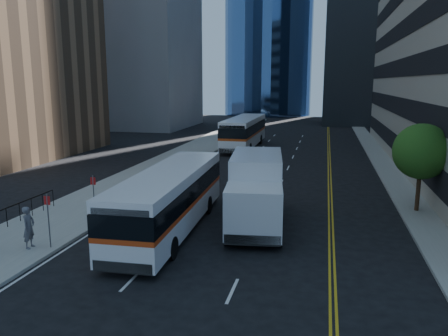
% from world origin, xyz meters
% --- Properties ---
extents(ground, '(160.00, 160.00, 0.00)m').
position_xyz_m(ground, '(0.00, 0.00, 0.00)').
color(ground, black).
rests_on(ground, ground).
extents(sidewalk_west, '(5.00, 90.00, 0.15)m').
position_xyz_m(sidewalk_west, '(-10.50, 25.00, 0.07)').
color(sidewalk_west, gray).
rests_on(sidewalk_west, ground).
extents(sidewalk_east, '(2.00, 90.00, 0.15)m').
position_xyz_m(sidewalk_east, '(9.00, 25.00, 0.07)').
color(sidewalk_east, gray).
rests_on(sidewalk_east, ground).
extents(midrise_west, '(18.00, 18.00, 35.00)m').
position_xyz_m(midrise_west, '(-28.00, 52.00, 17.50)').
color(midrise_west, gray).
rests_on(midrise_west, ground).
extents(street_tree, '(3.20, 3.20, 5.10)m').
position_xyz_m(street_tree, '(9.00, 8.00, 3.64)').
color(street_tree, '#332114').
rests_on(street_tree, sidewalk_east).
extents(bus_front, '(3.12, 12.30, 3.15)m').
position_xyz_m(bus_front, '(-4.00, 1.88, 1.72)').
color(bus_front, white).
rests_on(bus_front, ground).
extents(bus_rear, '(3.07, 13.57, 3.50)m').
position_xyz_m(bus_rear, '(-5.58, 31.28, 1.91)').
color(bus_rear, white).
rests_on(bus_rear, ground).
extents(box_truck, '(3.57, 7.99, 3.70)m').
position_xyz_m(box_truck, '(0.14, 3.67, 1.95)').
color(box_truck, silver).
rests_on(box_truck, ground).
extents(pedestrian, '(0.53, 0.74, 1.93)m').
position_xyz_m(pedestrian, '(-9.26, -2.26, 1.11)').
color(pedestrian, '#55545C').
rests_on(pedestrian, sidewalk_west).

